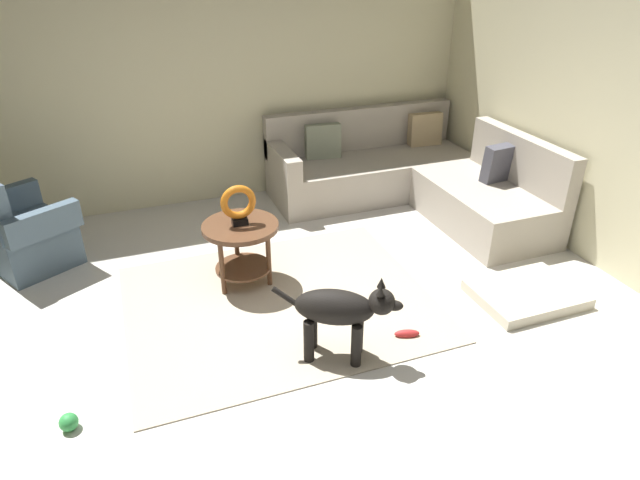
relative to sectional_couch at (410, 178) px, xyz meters
The scene contains 11 objects.
ground_plane 2.85m from the sectional_couch, 134.68° to the right, with size 6.00×6.00×0.10m, color silver.
wall_back 2.44m from the sectional_couch, 155.09° to the left, with size 6.00×0.12×2.70m, color beige.
area_rug 2.28m from the sectional_couch, 144.49° to the right, with size 2.30×1.90×0.01m, color #BCAD93.
sectional_couch is the anchor object (origin of this frame).
armchair 3.70m from the sectional_couch, behind, with size 0.92×0.99×0.88m.
side_table 2.24m from the sectional_couch, 155.18° to the right, with size 0.60×0.60×0.54m.
torus_sculpture 2.27m from the sectional_couch, 155.18° to the right, with size 0.28×0.08×0.33m.
dog_bed_mat 1.95m from the sectional_couch, 90.36° to the right, with size 0.80×0.60×0.09m, color beige.
dog 2.64m from the sectional_couch, 128.47° to the right, with size 0.77×0.46×0.63m.
dog_toy_ball 3.95m from the sectional_couch, 147.68° to the right, with size 0.11×0.11×0.11m, color green.
dog_toy_bone 2.33m from the sectional_couch, 118.75° to the right, with size 0.18×0.06×0.06m, color red.
Camera 1 is at (-0.78, -2.70, 2.44)m, focal length 30.67 mm.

